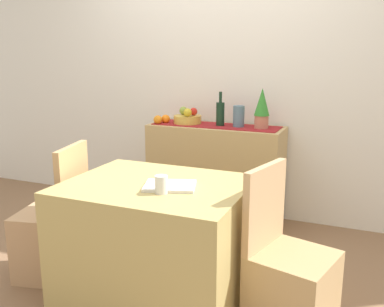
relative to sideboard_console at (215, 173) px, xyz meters
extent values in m
cube|color=#846245|center=(-0.05, -0.92, -0.44)|extent=(6.40, 6.40, 0.02)
cube|color=white|center=(-0.05, 0.26, 0.92)|extent=(6.40, 0.06, 2.70)
cube|color=tan|center=(0.00, 0.00, 0.00)|extent=(1.18, 0.42, 0.86)
cube|color=maroon|center=(0.00, 0.00, 0.43)|extent=(1.11, 0.32, 0.01)
cylinder|color=gold|center=(-0.27, 0.00, 0.47)|extent=(0.25, 0.25, 0.07)
sphere|color=red|center=(-0.22, 0.03, 0.54)|extent=(0.07, 0.07, 0.07)
sphere|color=olive|center=(-0.33, 0.04, 0.54)|extent=(0.07, 0.07, 0.07)
sphere|color=gold|center=(-0.24, -0.07, 0.54)|extent=(0.07, 0.07, 0.07)
cylinder|color=black|center=(0.04, 0.00, 0.53)|extent=(0.07, 0.07, 0.21)
cylinder|color=black|center=(0.04, 0.00, 0.68)|extent=(0.03, 0.03, 0.09)
cylinder|color=slate|center=(0.20, 0.00, 0.52)|extent=(0.10, 0.10, 0.18)
cylinder|color=#B76F56|center=(0.40, 0.00, 0.48)|extent=(0.12, 0.12, 0.11)
cone|color=#33812D|center=(0.40, 0.00, 0.65)|extent=(0.13, 0.13, 0.23)
sphere|color=orange|center=(-0.51, -0.11, 0.47)|extent=(0.08, 0.08, 0.08)
sphere|color=orange|center=(-0.47, -0.04, 0.47)|extent=(0.08, 0.08, 0.08)
cube|color=tan|center=(0.13, -1.38, -0.06)|extent=(1.04, 0.82, 0.74)
cube|color=white|center=(0.24, -1.42, 0.32)|extent=(0.33, 0.29, 0.02)
cylinder|color=silver|center=(0.24, -1.53, 0.36)|extent=(0.07, 0.07, 0.10)
cube|color=tan|center=(-0.67, -1.38, -0.20)|extent=(0.48, 0.48, 0.45)
cube|color=tan|center=(-0.49, -1.34, 0.25)|extent=(0.13, 0.40, 0.45)
cube|color=tan|center=(0.93, -1.38, -0.20)|extent=(0.49, 0.49, 0.45)
cube|color=tan|center=(0.76, -1.34, 0.25)|extent=(0.14, 0.40, 0.45)
camera|label=1|loc=(1.24, -3.47, 1.04)|focal=40.07mm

